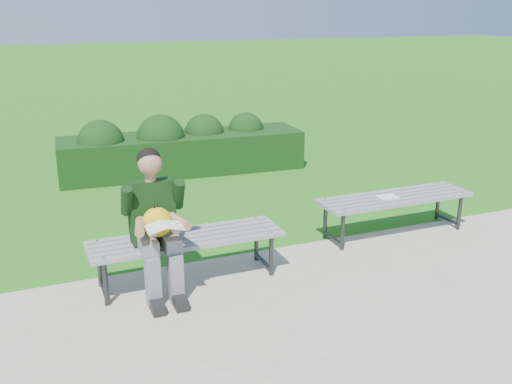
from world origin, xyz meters
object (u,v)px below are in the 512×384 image
(bench_right, at_px, (395,201))
(seated_boy, at_px, (155,220))
(paper_sheet, at_px, (388,197))
(hedge, at_px, (178,147))
(bench_left, at_px, (187,242))

(bench_right, distance_m, seated_boy, 2.85)
(bench_right, distance_m, paper_sheet, 0.12)
(bench_right, bearing_deg, hedge, 114.26)
(bench_left, height_order, seated_boy, seated_boy)
(hedge, distance_m, paper_sheet, 3.82)
(bench_left, height_order, paper_sheet, bench_left)
(hedge, bearing_deg, seated_boy, -107.42)
(bench_left, relative_size, seated_boy, 1.37)
(seated_boy, xyz_separation_m, paper_sheet, (2.71, 0.37, -0.24))
(seated_boy, height_order, paper_sheet, seated_boy)
(bench_right, xyz_separation_m, seated_boy, (-2.81, -0.37, 0.30))
(bench_right, height_order, seated_boy, seated_boy)
(hedge, xyz_separation_m, bench_left, (-0.92, -3.79, 0.02))
(bench_right, bearing_deg, seated_boy, -172.46)
(paper_sheet, bearing_deg, bench_right, 0.00)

